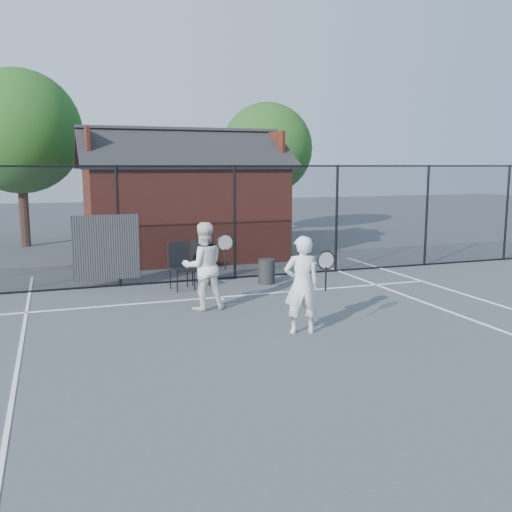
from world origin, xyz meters
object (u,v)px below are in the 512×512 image
object	(u,v)px
player_front	(302,285)
chair_right	(201,263)
clubhouse	(183,208)
player_back	(203,266)
waste_bin	(266,271)
chair_left	(182,267)

from	to	relation	value
player_front	chair_right	world-z (taller)	player_front
clubhouse	player_back	distance (m)	7.06
chair_right	clubhouse	bearing A→B (deg)	95.67
waste_bin	clubhouse	bearing A→B (deg)	102.23
player_front	player_back	distance (m)	2.56
clubhouse	waste_bin	xyz separation A→B (m)	(1.06, -4.90, -1.29)
chair_left	waste_bin	distance (m)	2.19
player_front	waste_bin	bearing A→B (deg)	77.61
player_front	clubhouse	bearing A→B (deg)	90.77
player_front	waste_bin	world-z (taller)	player_front
player_back	chair_left	distance (m)	2.06
clubhouse	chair_left	bearing A→B (deg)	-102.84
chair_left	waste_bin	world-z (taller)	chair_left
player_front	player_back	bearing A→B (deg)	118.72
player_back	chair_right	bearing A→B (deg)	77.20
player_front	chair_left	world-z (taller)	player_front
clubhouse	player_front	bearing A→B (deg)	-89.23
player_back	waste_bin	distance (m)	3.03
clubhouse	waste_bin	world-z (taller)	clubhouse
player_front	waste_bin	size ratio (longest dim) A/B	2.80
clubhouse	chair_right	xyz separation A→B (m)	(-0.53, -4.40, -1.07)
clubhouse	chair_right	world-z (taller)	clubhouse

